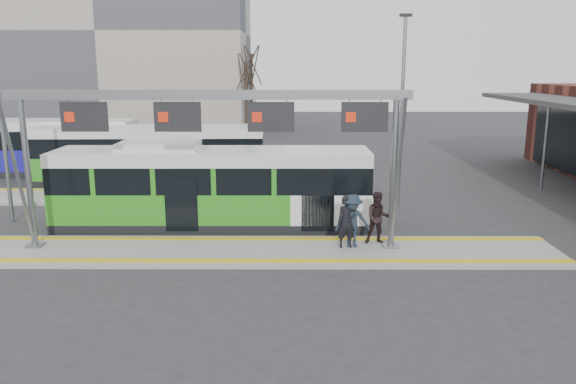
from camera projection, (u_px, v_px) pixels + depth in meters
name	position (u px, v px, depth m)	size (l,w,h in m)	color
ground	(227.00, 253.00, 18.66)	(120.00, 120.00, 0.00)	#2D2D30
platform_main	(227.00, 251.00, 18.64)	(22.00, 3.00, 0.15)	gray
platform_second	(161.00, 197.00, 26.46)	(20.00, 3.00, 0.15)	gray
tactile_main	(227.00, 249.00, 18.62)	(22.00, 2.65, 0.02)	yellow
tactile_second	(166.00, 190.00, 27.57)	(20.00, 0.35, 0.02)	yellow
gantry	(213.00, 123.00, 17.97)	(13.00, 1.68, 5.20)	slate
apartment_block	(116.00, 32.00, 51.83)	(24.50, 12.50, 18.40)	#AB9D8E
hero_bus	(212.00, 188.00, 21.60)	(11.99, 2.59, 3.29)	black
bg_bus_green	(149.00, 155.00, 29.66)	(12.12, 2.85, 3.02)	black
bg_bus_blue	(29.00, 148.00, 32.04)	(12.01, 2.78, 3.12)	black
passenger_a	(347.00, 222.00, 18.66)	(0.64, 0.42, 1.76)	black
passenger_b	(378.00, 218.00, 19.05)	(0.87, 0.68, 1.79)	black
passenger_c	(352.00, 221.00, 18.68)	(1.16, 0.67, 1.80)	#1D2935
tree_left	(246.00, 73.00, 45.16)	(1.40, 1.40, 7.34)	#382B21
tree_mid	(251.00, 66.00, 48.35)	(1.40, 1.40, 8.12)	#382B21
tree_far	(34.00, 60.00, 48.14)	(1.40, 1.40, 8.70)	#382B21
lamp_west	(0.00, 105.00, 21.49)	(0.50, 0.25, 8.76)	slate
lamp_east	(402.00, 108.00, 24.04)	(0.50, 0.25, 8.22)	slate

